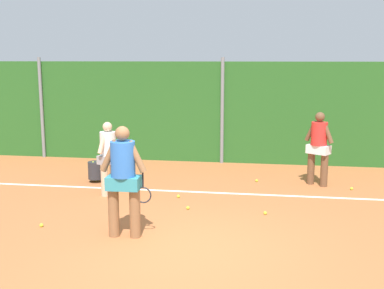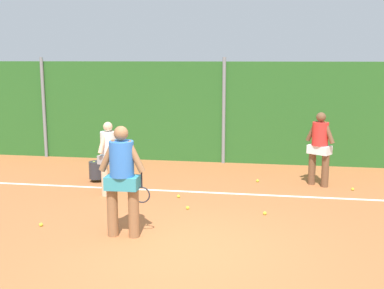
{
  "view_description": "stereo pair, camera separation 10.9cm",
  "coord_description": "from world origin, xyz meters",
  "px_view_note": "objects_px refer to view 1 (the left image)",
  "views": [
    {
      "loc": [
        1.19,
        -6.95,
        2.98
      ],
      "look_at": [
        -0.27,
        2.55,
        1.23
      ],
      "focal_mm": 44.54,
      "sensor_mm": 36.0,
      "label": 1
    },
    {
      "loc": [
        1.3,
        -6.93,
        2.98
      ],
      "look_at": [
        -0.27,
        2.55,
        1.23
      ],
      "focal_mm": 44.54,
      "sensor_mm": 36.0,
      "label": 2
    }
  ],
  "objects_px": {
    "tennis_ball_6": "(265,213)",
    "player_midcourt": "(108,154)",
    "tennis_ball_3": "(188,208)",
    "tennis_ball_4": "(41,225)",
    "player_backcourt_far": "(319,145)",
    "tennis_ball_0": "(257,181)",
    "tennis_ball_2": "(98,170)",
    "ball_hopper": "(96,170)",
    "tennis_ball_1": "(352,189)",
    "tennis_ball_7": "(178,196)",
    "player_foreground_near": "(124,176)"
  },
  "relations": [
    {
      "from": "tennis_ball_3",
      "to": "tennis_ball_4",
      "type": "height_order",
      "value": "same"
    },
    {
      "from": "player_backcourt_far",
      "to": "ball_hopper",
      "type": "xyz_separation_m",
      "value": [
        -5.3,
        -0.51,
        -0.69
      ]
    },
    {
      "from": "player_foreground_near",
      "to": "tennis_ball_2",
      "type": "bearing_deg",
      "value": 114.17
    },
    {
      "from": "ball_hopper",
      "to": "tennis_ball_1",
      "type": "bearing_deg",
      "value": 1.76
    },
    {
      "from": "tennis_ball_1",
      "to": "tennis_ball_7",
      "type": "relative_size",
      "value": 1.0
    },
    {
      "from": "tennis_ball_6",
      "to": "player_midcourt",
      "type": "bearing_deg",
      "value": 165.29
    },
    {
      "from": "ball_hopper",
      "to": "tennis_ball_3",
      "type": "height_order",
      "value": "ball_hopper"
    },
    {
      "from": "tennis_ball_1",
      "to": "tennis_ball_3",
      "type": "xyz_separation_m",
      "value": [
        -3.48,
        -1.97,
        0.0
      ]
    },
    {
      "from": "tennis_ball_3",
      "to": "tennis_ball_6",
      "type": "height_order",
      "value": "same"
    },
    {
      "from": "tennis_ball_3",
      "to": "tennis_ball_6",
      "type": "relative_size",
      "value": 1.0
    },
    {
      "from": "player_backcourt_far",
      "to": "tennis_ball_7",
      "type": "bearing_deg",
      "value": -120.46
    },
    {
      "from": "ball_hopper",
      "to": "tennis_ball_0",
      "type": "bearing_deg",
      "value": 8.61
    },
    {
      "from": "player_backcourt_far",
      "to": "tennis_ball_1",
      "type": "relative_size",
      "value": 26.43
    },
    {
      "from": "ball_hopper",
      "to": "tennis_ball_6",
      "type": "height_order",
      "value": "ball_hopper"
    },
    {
      "from": "tennis_ball_0",
      "to": "tennis_ball_3",
      "type": "height_order",
      "value": "same"
    },
    {
      "from": "tennis_ball_1",
      "to": "tennis_ball_3",
      "type": "relative_size",
      "value": 1.0
    },
    {
      "from": "tennis_ball_0",
      "to": "tennis_ball_3",
      "type": "distance_m",
      "value": 2.71
    },
    {
      "from": "tennis_ball_1",
      "to": "tennis_ball_7",
      "type": "height_order",
      "value": "same"
    },
    {
      "from": "player_foreground_near",
      "to": "ball_hopper",
      "type": "relative_size",
      "value": 3.68
    },
    {
      "from": "tennis_ball_4",
      "to": "player_backcourt_far",
      "type": "bearing_deg",
      "value": 35.48
    },
    {
      "from": "tennis_ball_3",
      "to": "tennis_ball_6",
      "type": "distance_m",
      "value": 1.53
    },
    {
      "from": "ball_hopper",
      "to": "tennis_ball_6",
      "type": "distance_m",
      "value": 4.51
    },
    {
      "from": "player_foreground_near",
      "to": "tennis_ball_7",
      "type": "distance_m",
      "value": 2.63
    },
    {
      "from": "tennis_ball_1",
      "to": "tennis_ball_3",
      "type": "bearing_deg",
      "value": -150.49
    },
    {
      "from": "tennis_ball_0",
      "to": "tennis_ball_2",
      "type": "xyz_separation_m",
      "value": [
        -4.21,
        0.43,
        0.0
      ]
    },
    {
      "from": "tennis_ball_6",
      "to": "player_foreground_near",
      "type": "bearing_deg",
      "value": -147.17
    },
    {
      "from": "ball_hopper",
      "to": "tennis_ball_7",
      "type": "bearing_deg",
      "value": -24.55
    },
    {
      "from": "tennis_ball_2",
      "to": "player_midcourt",
      "type": "bearing_deg",
      "value": -63.48
    },
    {
      "from": "tennis_ball_3",
      "to": "player_backcourt_far",
      "type": "bearing_deg",
      "value": 39.96
    },
    {
      "from": "player_midcourt",
      "to": "tennis_ball_3",
      "type": "bearing_deg",
      "value": 86.04
    },
    {
      "from": "ball_hopper",
      "to": "tennis_ball_3",
      "type": "xyz_separation_m",
      "value": [
        2.57,
        -1.78,
        -0.26
      ]
    },
    {
      "from": "player_foreground_near",
      "to": "tennis_ball_0",
      "type": "relative_size",
      "value": 28.6
    },
    {
      "from": "tennis_ball_1",
      "to": "tennis_ball_2",
      "type": "bearing_deg",
      "value": 172.54
    },
    {
      "from": "player_foreground_near",
      "to": "ball_hopper",
      "type": "bearing_deg",
      "value": 116.25
    },
    {
      "from": "tennis_ball_6",
      "to": "tennis_ball_7",
      "type": "height_order",
      "value": "same"
    },
    {
      "from": "player_midcourt",
      "to": "player_backcourt_far",
      "type": "distance_m",
      "value": 4.87
    },
    {
      "from": "player_midcourt",
      "to": "ball_hopper",
      "type": "xyz_separation_m",
      "value": [
        -0.67,
        0.98,
        -0.62
      ]
    },
    {
      "from": "tennis_ball_6",
      "to": "tennis_ball_4",
      "type": "bearing_deg",
      "value": -161.82
    },
    {
      "from": "player_backcourt_far",
      "to": "tennis_ball_3",
      "type": "height_order",
      "value": "player_backcourt_far"
    },
    {
      "from": "tennis_ball_6",
      "to": "tennis_ball_7",
      "type": "bearing_deg",
      "value": 155.3
    },
    {
      "from": "tennis_ball_7",
      "to": "tennis_ball_3",
      "type": "bearing_deg",
      "value": -66.48
    },
    {
      "from": "player_midcourt",
      "to": "player_backcourt_far",
      "type": "xyz_separation_m",
      "value": [
        4.63,
        1.49,
        0.07
      ]
    },
    {
      "from": "tennis_ball_0",
      "to": "tennis_ball_7",
      "type": "xyz_separation_m",
      "value": [
        -1.65,
        -1.61,
        0.0
      ]
    },
    {
      "from": "tennis_ball_6",
      "to": "tennis_ball_2",
      "type": "bearing_deg",
      "value": 146.76
    },
    {
      "from": "tennis_ball_4",
      "to": "tennis_ball_0",
      "type": "bearing_deg",
      "value": 45.11
    },
    {
      "from": "tennis_ball_1",
      "to": "tennis_ball_3",
      "type": "distance_m",
      "value": 4.0
    },
    {
      "from": "tennis_ball_2",
      "to": "tennis_ball_7",
      "type": "relative_size",
      "value": 1.0
    },
    {
      "from": "tennis_ball_0",
      "to": "player_backcourt_far",
      "type": "bearing_deg",
      "value": -3.16
    },
    {
      "from": "player_midcourt",
      "to": "tennis_ball_6",
      "type": "distance_m",
      "value": 3.65
    },
    {
      "from": "player_foreground_near",
      "to": "tennis_ball_3",
      "type": "height_order",
      "value": "player_foreground_near"
    }
  ]
}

